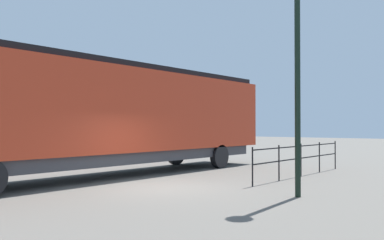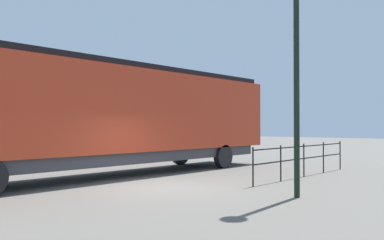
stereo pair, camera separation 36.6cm
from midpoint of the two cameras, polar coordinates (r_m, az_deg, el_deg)
ground_plane at (r=13.51m, az=-3.19°, el=-9.28°), size 120.00×120.00×0.00m
locomotive at (r=17.01m, az=-8.96°, el=0.81°), size 3.08×16.93×4.43m
lamp_post at (r=12.33m, az=15.01°, el=14.07°), size 0.59×0.59×6.99m
platform_fence at (r=16.97m, az=15.74°, el=-4.72°), size 0.05×7.34×1.29m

